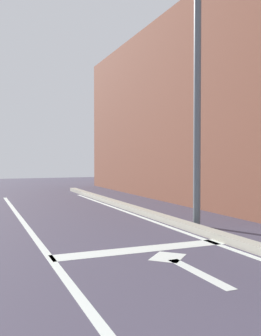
% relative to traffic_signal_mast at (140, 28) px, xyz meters
% --- Properties ---
extents(lane_line_center, '(0.12, 20.00, 0.01)m').
position_rel_traffic_signal_mast_xyz_m(lane_line_center, '(-2.12, -2.10, -4.16)').
color(lane_line_center, silver).
rests_on(lane_line_center, ground).
extents(lane_line_curbside, '(0.12, 20.00, 0.01)m').
position_rel_traffic_signal_mast_xyz_m(lane_line_curbside, '(0.74, -2.10, -4.16)').
color(lane_line_curbside, silver).
rests_on(lane_line_curbside, ground).
extents(stop_bar, '(3.02, 0.40, 0.01)m').
position_rel_traffic_signal_mast_xyz_m(stop_bar, '(-0.61, -1.50, -4.16)').
color(stop_bar, silver).
rests_on(stop_bar, ground).
extents(lane_arrow_stem, '(0.16, 1.40, 0.01)m').
position_rel_traffic_signal_mast_xyz_m(lane_arrow_stem, '(-0.46, -2.94, -4.16)').
color(lane_arrow_stem, silver).
rests_on(lane_arrow_stem, ground).
extents(lane_arrow_head, '(0.71, 0.71, 0.01)m').
position_rel_traffic_signal_mast_xyz_m(lane_arrow_head, '(-0.46, -2.09, -4.16)').
color(lane_arrow_head, silver).
rests_on(lane_arrow_head, ground).
extents(curb_strip, '(0.24, 24.00, 0.14)m').
position_rel_traffic_signal_mast_xyz_m(curb_strip, '(0.99, -2.10, -4.09)').
color(curb_strip, '#A7A290').
rests_on(curb_strip, ground).
extents(traffic_signal_mast, '(5.36, 0.34, 5.82)m').
position_rel_traffic_signal_mast_xyz_m(traffic_signal_mast, '(0.00, 0.00, 0.00)').
color(traffic_signal_mast, slate).
rests_on(traffic_signal_mast, ground).
extents(building_block, '(8.13, 13.90, 6.51)m').
position_rel_traffic_signal_mast_xyz_m(building_block, '(6.96, 5.79, -0.91)').
color(building_block, brown).
rests_on(building_block, ground).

